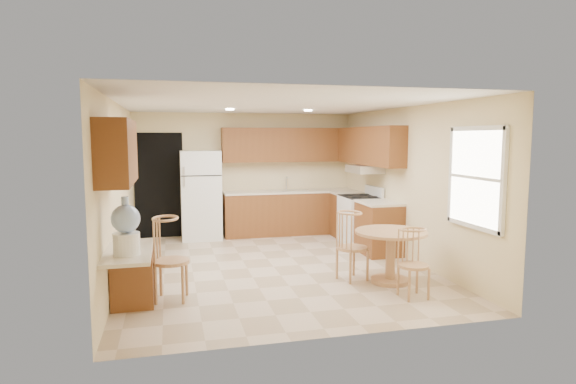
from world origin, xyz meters
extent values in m
plane|color=#C7AC90|center=(0.00, 0.00, 0.00)|extent=(5.50, 5.50, 0.00)
cube|color=white|center=(0.00, 0.00, 2.50)|extent=(4.50, 5.50, 0.02)
cube|color=beige|center=(0.00, 2.75, 1.25)|extent=(4.50, 0.02, 2.50)
cube|color=beige|center=(0.00, -2.75, 1.25)|extent=(4.50, 0.02, 2.50)
cube|color=beige|center=(-2.25, 0.00, 1.25)|extent=(0.02, 5.50, 2.50)
cube|color=beige|center=(2.25, 0.00, 1.25)|extent=(0.02, 5.50, 2.50)
cube|color=black|center=(-1.75, 2.73, 1.05)|extent=(0.90, 0.02, 2.10)
cube|color=brown|center=(0.88, 2.45, 0.43)|extent=(2.75, 0.60, 0.87)
cube|color=beige|center=(0.88, 2.45, 0.89)|extent=(2.75, 0.63, 0.04)
cube|color=brown|center=(1.95, 1.85, 0.43)|extent=(0.60, 0.59, 0.87)
cube|color=beige|center=(1.95, 1.85, 0.89)|extent=(0.63, 0.59, 0.04)
cube|color=brown|center=(1.95, 0.40, 0.43)|extent=(0.60, 0.80, 0.87)
cube|color=beige|center=(1.95, 0.40, 0.89)|extent=(0.63, 0.80, 0.04)
cube|color=brown|center=(0.88, 2.58, 1.85)|extent=(2.75, 0.33, 0.70)
cube|color=brown|center=(2.08, 1.21, 1.85)|extent=(0.33, 2.42, 0.70)
cube|color=brown|center=(-2.08, -1.60, 1.85)|extent=(0.33, 1.40, 0.70)
cube|color=silver|center=(0.85, 2.45, 0.91)|extent=(0.78, 0.44, 0.01)
cube|color=silver|center=(2.00, 1.18, 1.42)|extent=(0.50, 0.76, 0.14)
cube|color=brown|center=(-2.00, -1.32, 0.36)|extent=(0.48, 0.42, 0.72)
cube|color=beige|center=(-2.00, -1.70, 0.75)|extent=(0.50, 1.20, 0.04)
cube|color=white|center=(2.23, -1.85, 1.50)|extent=(0.05, 1.00, 1.20)
cube|color=white|center=(2.22, -1.85, 2.12)|extent=(0.05, 1.10, 0.06)
cube|color=white|center=(2.22, -1.85, 0.88)|extent=(0.05, 1.10, 0.06)
cube|color=white|center=(2.22, -2.38, 1.50)|extent=(0.05, 0.06, 1.28)
cube|color=white|center=(2.22, -1.32, 1.50)|extent=(0.05, 0.06, 1.28)
cylinder|color=white|center=(-0.50, 1.20, 2.48)|extent=(0.14, 0.14, 0.02)
cylinder|color=white|center=(0.90, 1.20, 2.48)|extent=(0.14, 0.14, 0.02)
cube|color=white|center=(-0.95, 2.40, 0.87)|extent=(0.77, 0.72, 1.75)
cube|color=black|center=(-0.95, 2.04, 1.28)|extent=(0.76, 0.01, 0.02)
cube|color=silver|center=(-1.28, 2.03, 1.18)|extent=(0.03, 0.03, 0.18)
cube|color=silver|center=(-1.28, 2.03, 1.39)|extent=(0.03, 0.03, 0.14)
cube|color=white|center=(1.92, 1.18, 0.45)|extent=(0.65, 0.76, 0.90)
cube|color=black|center=(1.92, 1.18, 0.91)|extent=(0.64, 0.75, 0.02)
cube|color=white|center=(2.20, 1.18, 1.00)|extent=(0.06, 0.76, 0.18)
cylinder|color=tan|center=(1.40, -1.19, 0.03)|extent=(0.53, 0.53, 0.06)
cylinder|color=tan|center=(1.40, -1.19, 0.36)|extent=(0.13, 0.13, 0.65)
cylinder|color=tan|center=(1.40, -1.19, 0.71)|extent=(0.99, 0.99, 0.04)
cylinder|color=tan|center=(0.93, -0.94, 0.46)|extent=(0.43, 0.43, 0.04)
cylinder|color=tan|center=(0.78, -0.79, 0.23)|extent=(0.04, 0.04, 0.46)
cylinder|color=tan|center=(1.09, -0.79, 0.23)|extent=(0.04, 0.04, 0.46)
cylinder|color=tan|center=(0.78, -1.09, 0.23)|extent=(0.04, 0.04, 0.46)
cylinder|color=tan|center=(1.09, -1.09, 0.23)|extent=(0.04, 0.04, 0.46)
cylinder|color=tan|center=(1.40, -1.84, 0.41)|extent=(0.38, 0.38, 0.04)
cylinder|color=tan|center=(1.26, -1.70, 0.20)|extent=(0.03, 0.03, 0.41)
cylinder|color=tan|center=(1.54, -1.70, 0.20)|extent=(0.03, 0.03, 0.41)
cylinder|color=tan|center=(1.26, -1.98, 0.20)|extent=(0.03, 0.03, 0.41)
cylinder|color=tan|center=(1.54, -1.98, 0.20)|extent=(0.03, 0.03, 0.41)
cylinder|color=tan|center=(-1.55, -1.20, 0.49)|extent=(0.45, 0.45, 0.04)
cylinder|color=tan|center=(-1.71, -1.04, 0.24)|extent=(0.04, 0.04, 0.49)
cylinder|color=tan|center=(-1.39, -1.04, 0.24)|extent=(0.04, 0.04, 0.49)
cylinder|color=tan|center=(-1.71, -1.36, 0.24)|extent=(0.04, 0.04, 0.49)
cylinder|color=tan|center=(-1.39, -1.36, 0.24)|extent=(0.04, 0.04, 0.49)
cylinder|color=white|center=(-2.00, -1.91, 0.89)|extent=(0.28, 0.28, 0.24)
sphere|color=#93B1E4|center=(-2.00, -1.91, 1.16)|extent=(0.30, 0.30, 0.30)
cylinder|color=#93B1E4|center=(-2.00, -1.91, 1.35)|extent=(0.08, 0.08, 0.09)
camera|label=1|loc=(-1.54, -7.16, 2.01)|focal=30.00mm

